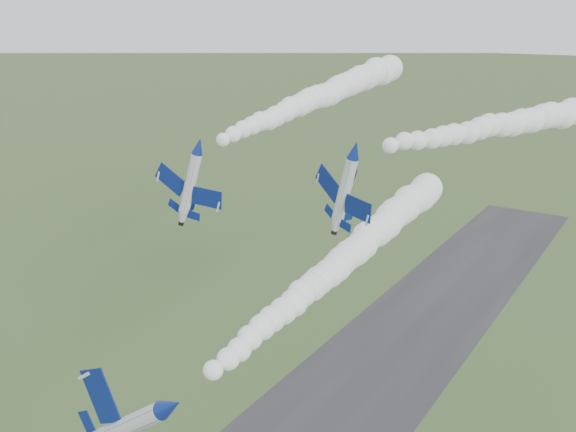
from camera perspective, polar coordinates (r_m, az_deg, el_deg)
name	(u,v)px	position (r m, az deg, el deg)	size (l,w,h in m)	color
runway	(320,429)	(99.95, 2.82, -18.37)	(24.00, 260.00, 0.04)	#2C2C2E
jet_lead	(170,407)	(53.63, -10.45, -16.36)	(7.02, 14.03, 9.48)	silver
smoke_trail_jet_lead	(352,252)	(80.12, 5.73, -3.23)	(5.03, 63.32, 5.03)	white
jet_pair_left	(198,146)	(79.49, -7.99, 6.18)	(9.83, 12.24, 3.90)	silver
smoke_trail_jet_pair_left	(326,94)	(113.77, 3.43, 10.77)	(5.74, 74.35, 5.74)	white
jet_pair_right	(354,150)	(68.78, 5.89, 5.87)	(9.49, 11.37, 3.78)	silver
smoke_trail_jet_pair_right	(547,117)	(92.10, 22.04, 8.19)	(4.50, 58.63, 4.50)	white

